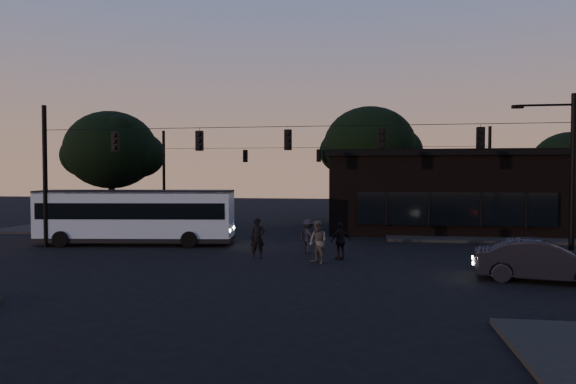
# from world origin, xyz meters

# --- Properties ---
(ground) EXTENTS (120.00, 120.00, 0.00)m
(ground) POSITION_xyz_m (0.00, 0.00, 0.00)
(ground) COLOR black
(ground) RESTS_ON ground
(sidewalk_far_right) EXTENTS (14.00, 10.00, 0.15)m
(sidewalk_far_right) POSITION_xyz_m (12.00, 14.00, 0.07)
(sidewalk_far_right) COLOR black
(sidewalk_far_right) RESTS_ON ground
(sidewalk_far_left) EXTENTS (14.00, 10.00, 0.15)m
(sidewalk_far_left) POSITION_xyz_m (-14.00, 14.00, 0.07)
(sidewalk_far_left) COLOR black
(sidewalk_far_left) RESTS_ON ground
(building) EXTENTS (15.40, 10.41, 5.40)m
(building) POSITION_xyz_m (9.00, 15.97, 2.71)
(building) COLOR black
(building) RESTS_ON ground
(tree_behind) EXTENTS (7.60, 7.60, 9.43)m
(tree_behind) POSITION_xyz_m (4.00, 22.00, 6.19)
(tree_behind) COLOR black
(tree_behind) RESTS_ON ground
(tree_right) EXTENTS (5.20, 5.20, 6.86)m
(tree_right) POSITION_xyz_m (18.00, 18.00, 4.63)
(tree_right) COLOR black
(tree_right) RESTS_ON ground
(tree_left) EXTENTS (6.40, 6.40, 8.30)m
(tree_left) POSITION_xyz_m (-14.00, 13.00, 5.57)
(tree_left) COLOR black
(tree_left) RESTS_ON ground
(signal_rig_near) EXTENTS (26.24, 0.30, 7.50)m
(signal_rig_near) POSITION_xyz_m (0.00, 4.00, 4.45)
(signal_rig_near) COLOR black
(signal_rig_near) RESTS_ON ground
(signal_rig_far) EXTENTS (26.24, 0.30, 7.50)m
(signal_rig_far) POSITION_xyz_m (0.00, 20.00, 4.20)
(signal_rig_far) COLOR black
(signal_rig_far) RESTS_ON ground
(bus) EXTENTS (10.85, 3.86, 2.99)m
(bus) POSITION_xyz_m (-8.73, 5.75, 1.68)
(bus) COLOR #A0B7CB
(bus) RESTS_ON ground
(car) EXTENTS (4.80, 2.39, 1.51)m
(car) POSITION_xyz_m (10.08, -1.25, 0.76)
(car) COLOR black
(car) RESTS_ON ground
(pedestrian_a) EXTENTS (0.78, 0.62, 1.86)m
(pedestrian_a) POSITION_xyz_m (-1.15, 2.21, 0.93)
(pedestrian_a) COLOR black
(pedestrian_a) RESTS_ON ground
(pedestrian_b) EXTENTS (1.14, 1.15, 1.87)m
(pedestrian_b) POSITION_xyz_m (1.75, 1.23, 0.94)
(pedestrian_b) COLOR #4B4944
(pedestrian_b) RESTS_ON ground
(pedestrian_c) EXTENTS (1.07, 0.88, 1.71)m
(pedestrian_c) POSITION_xyz_m (2.66, 2.36, 0.86)
(pedestrian_c) COLOR black
(pedestrian_c) RESTS_ON ground
(pedestrian_d) EXTENTS (1.21, 1.19, 1.66)m
(pedestrian_d) POSITION_xyz_m (0.98, 4.08, 0.83)
(pedestrian_d) COLOR black
(pedestrian_d) RESTS_ON ground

